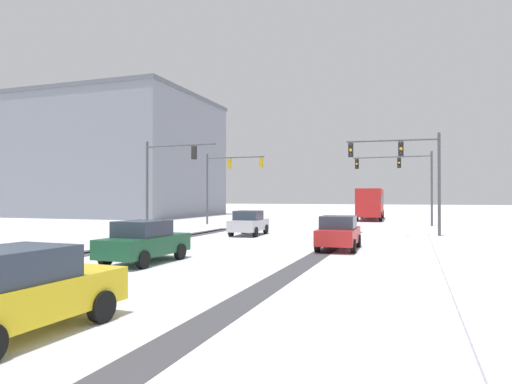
{
  "coord_description": "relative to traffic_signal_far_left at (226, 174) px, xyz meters",
  "views": [
    {
      "loc": [
        8.27,
        -4.37,
        2.53
      ],
      "look_at": [
        0.0,
        19.37,
        2.8
      ],
      "focal_mm": 31.75,
      "sensor_mm": 36.0,
      "label": 1
    }
  ],
  "objects": [
    {
      "name": "wheel_track_left_lane",
      "position": [
        2.51,
        -19.85,
        -4.62
      ],
      "size": [
        1.08,
        30.43,
        0.01
      ],
      "primitive_type": "cube",
      "color": "#424247",
      "rests_on": "ground"
    },
    {
      "name": "car_red_second",
      "position": [
        12.72,
        -16.25,
        -3.81
      ],
      "size": [
        1.92,
        4.14,
        1.62
      ],
      "color": "red",
      "rests_on": "ground"
    },
    {
      "name": "car_dark_green_third",
      "position": [
        6.35,
        -23.07,
        -3.81
      ],
      "size": [
        1.93,
        4.15,
        1.62
      ],
      "color": "#194C2D",
      "rests_on": "ground"
    },
    {
      "name": "car_yellow_cab_fifth",
      "position": [
        9.31,
        -31.72,
        -3.81
      ],
      "size": [
        1.97,
        4.17,
        1.62
      ],
      "color": "yellow",
      "rests_on": "ground"
    },
    {
      "name": "bus_oncoming",
      "position": [
        11.61,
        13.58,
        -2.63
      ],
      "size": [
        2.96,
        11.08,
        3.38
      ],
      "color": "#B21E1E",
      "rests_on": "ground"
    },
    {
      "name": "traffic_signal_near_left",
      "position": [
        -0.43,
        -10.07,
        -0.23
      ],
      "size": [
        5.58,
        0.41,
        6.5
      ],
      "color": "#47474C",
      "rests_on": "ground"
    },
    {
      "name": "wheel_track_center",
      "position": [
        1.9,
        -19.85,
        -4.62
      ],
      "size": [
        0.84,
        30.43,
        0.01
      ],
      "primitive_type": "cube",
      "color": "#424247",
      "rests_on": "ground"
    },
    {
      "name": "traffic_signal_far_right",
      "position": [
        15.25,
        4.04,
        0.05
      ],
      "size": [
        6.82,
        0.49,
        6.5
      ],
      "color": "#47474C",
      "rests_on": "ground"
    },
    {
      "name": "sidewalk_kerb_right",
      "position": [
        19.02,
        -21.23,
        -4.57
      ],
      "size": [
        4.0,
        30.43,
        0.12
      ],
      "primitive_type": "cube",
      "color": "white",
      "rests_on": "ground"
    },
    {
      "name": "car_silver_lead",
      "position": [
        5.86,
        -10.05,
        -3.81
      ],
      "size": [
        2.0,
        4.18,
        1.62
      ],
      "color": "#B7BABF",
      "rests_on": "ground"
    },
    {
      "name": "office_building_far_left_block",
      "position": [
        -20.6,
        13.29,
        3.17
      ],
      "size": [
        21.7,
        20.08,
        15.58
      ],
      "color": "gray",
      "rests_on": "ground"
    },
    {
      "name": "wheel_track_right_lane",
      "position": [
        12.21,
        -19.85,
        -4.62
      ],
      "size": [
        0.92,
        30.43,
        0.01
      ],
      "primitive_type": "cube",
      "color": "#424247",
      "rests_on": "ground"
    },
    {
      "name": "traffic_signal_far_left",
      "position": [
        0.0,
        0.0,
        0.0
      ],
      "size": [
        5.65,
        0.38,
        6.5
      ],
      "color": "#47474C",
      "rests_on": "ground"
    },
    {
      "name": "traffic_signal_near_right",
      "position": [
        15.67,
        -8.18,
        0.0
      ],
      "size": [
        5.7,
        0.76,
        6.5
      ],
      "color": "#47474C",
      "rests_on": "ground"
    }
  ]
}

